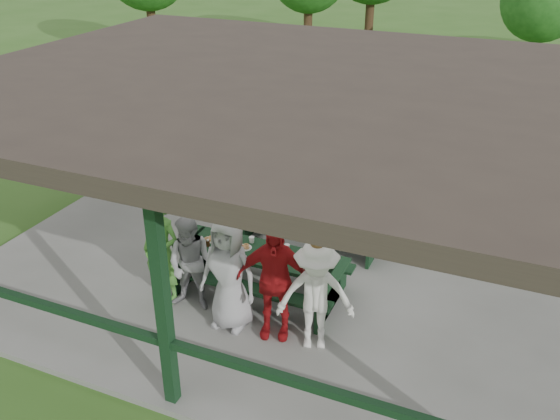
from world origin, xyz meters
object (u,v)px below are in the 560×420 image
at_px(picnic_table_near, 260,266).
at_px(contestant_grey_left, 191,264).
at_px(contestant_green, 162,251).
at_px(pickup_truck, 495,124).
at_px(spectator_blue, 267,153).
at_px(contestant_red, 274,280).
at_px(contestant_white_fedora, 316,296).
at_px(contestant_grey_mid, 229,273).
at_px(farm_trailer, 365,91).
at_px(spectator_grey, 397,197).
at_px(picnic_table_far, 316,215).
at_px(spectator_lblue, 314,178).

xyz_separation_m(picnic_table_near, contestant_grey_left, (-0.77, -0.80, 0.31)).
relative_size(contestant_green, pickup_truck, 0.36).
xyz_separation_m(spectator_blue, pickup_truck, (4.18, 5.05, -0.38)).
distance_m(contestant_red, contestant_white_fedora, 0.64).
bearing_deg(contestant_grey_mid, contestant_green, 173.00).
xyz_separation_m(pickup_truck, farm_trailer, (-3.98, 1.80, -0.03)).
bearing_deg(contestant_white_fedora, spectator_blue, 101.95).
relative_size(contestant_red, spectator_grey, 1.26).
bearing_deg(contestant_grey_left, picnic_table_far, 62.65).
relative_size(contestant_grey_mid, farm_trailer, 0.47).
height_order(spectator_grey, farm_trailer, spectator_grey).
bearing_deg(contestant_white_fedora, contestant_grey_mid, 161.87).
bearing_deg(spectator_blue, contestant_white_fedora, 129.80).
bearing_deg(spectator_lblue, spectator_grey, -162.23).
xyz_separation_m(contestant_grey_left, contestant_red, (1.40, -0.09, 0.13)).
height_order(picnic_table_far, spectator_lblue, spectator_lblue).
relative_size(spectator_lblue, farm_trailer, 0.43).
relative_size(contestant_green, contestant_grey_left, 1.13).
distance_m(contestant_white_fedora, farm_trailer, 11.36).
height_order(contestant_red, pickup_truck, contestant_red).
bearing_deg(contestant_grey_mid, spectator_grey, 68.18).
xyz_separation_m(contestant_grey_mid, pickup_truck, (2.85, 9.34, -0.30)).
bearing_deg(spectator_lblue, contestant_white_fedora, 129.44).
bearing_deg(contestant_green, contestant_grey_mid, -3.18).
relative_size(picnic_table_near, pickup_truck, 0.56).
relative_size(picnic_table_near, picnic_table_far, 1.01).
height_order(contestant_red, spectator_lblue, contestant_red).
bearing_deg(contestant_white_fedora, picnic_table_far, 89.82).
distance_m(picnic_table_far, contestant_grey_mid, 2.99).
xyz_separation_m(picnic_table_near, spectator_blue, (-1.38, 3.34, 0.49)).
bearing_deg(pickup_truck, contestant_grey_mid, 155.94).
relative_size(contestant_green, contestant_white_fedora, 1.03).
relative_size(picnic_table_near, spectator_grey, 1.91).
relative_size(picnic_table_near, contestant_grey_mid, 1.55).
bearing_deg(spectator_grey, picnic_table_near, 71.19).
distance_m(spectator_lblue, spectator_blue, 1.32).
bearing_deg(spectator_grey, picnic_table_far, 42.66).
bearing_deg(spectator_lblue, contestant_grey_left, 99.47).
xyz_separation_m(contestant_grey_mid, spectator_lblue, (-0.11, 3.84, -0.09)).
xyz_separation_m(contestant_red, spectator_grey, (0.88, 3.74, -0.19)).
bearing_deg(spectator_blue, contestant_grey_left, 106.30).
distance_m(contestant_white_fedora, spectator_grey, 3.77).
bearing_deg(spectator_grey, pickup_truck, -94.08).
relative_size(contestant_green, contestant_red, 0.97).
xyz_separation_m(contestant_red, contestant_white_fedora, (0.64, -0.02, -0.07)).
relative_size(spectator_grey, pickup_truck, 0.29).
bearing_deg(picnic_table_far, spectator_grey, 33.63).
bearing_deg(picnic_table_far, contestant_grey_mid, -95.21).
height_order(picnic_table_near, spectator_blue, spectator_blue).
relative_size(contestant_grey_mid, spectator_lblue, 1.11).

